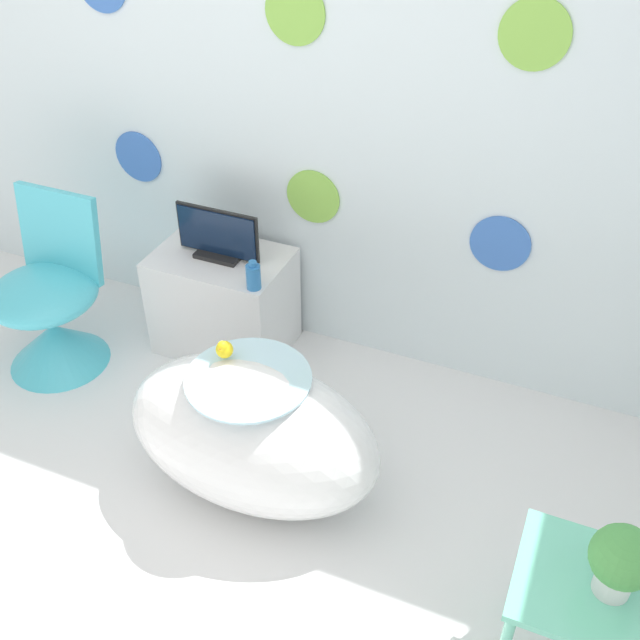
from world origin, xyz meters
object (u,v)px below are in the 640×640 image
potted_plant_left (622,560)px  tv (218,237)px  vase (253,276)px  chair (51,315)px  bathtub (252,434)px

potted_plant_left → tv: bearing=149.8°
vase → potted_plant_left: (1.52, -0.87, 0.04)m
chair → potted_plant_left: chair is taller
bathtub → vase: 0.70m
potted_plant_left → bathtub: bearing=167.1°
bathtub → chair: 1.24m
vase → potted_plant_left: potted_plant_left is taller
tv → potted_plant_left: tv is taller
bathtub → potted_plant_left: size_ratio=4.19×
bathtub → vase: (-0.28, 0.59, 0.26)m
bathtub → tv: (-0.53, 0.75, 0.30)m
bathtub → tv: size_ratio=2.49×
chair → tv: (0.66, 0.41, 0.33)m
potted_plant_left → vase: bearing=150.2°
chair → vase: (0.91, 0.25, 0.29)m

